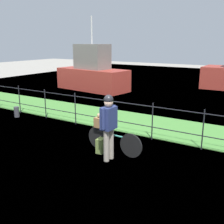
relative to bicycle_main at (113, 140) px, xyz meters
The scene contains 11 objects.
ground_plane 1.13m from the bicycle_main, 161.71° to the right, with size 60.00×60.00×0.00m, color gray.
grass_strip 2.98m from the bicycle_main, 110.20° to the left, with size 27.00×2.40×0.03m, color #478438.
harbor_water 10.46m from the bicycle_main, 95.62° to the left, with size 30.00×30.00×0.00m, color slate.
iron_fence 1.81m from the bicycle_main, 124.95° to the left, with size 18.04×0.04×1.15m.
bicycle_main is the anchor object (origin of this frame).
wooden_crate 0.59m from the bicycle_main, behind, with size 0.36×0.24×0.27m, color brown.
terrier_dog 0.74m from the bicycle_main, behind, with size 0.32×0.15×0.18m.
cyclist_person 0.82m from the bicycle_main, 71.89° to the right, with size 0.28×0.54×1.68m.
backpack_on_paving 0.36m from the bicycle_main, 146.65° to the right, with size 0.28×0.18×0.40m, color olive.
mooring_bollard 5.22m from the bicycle_main, 169.36° to the left, with size 0.20×0.20×0.41m, color #38383D.
moored_boat_mid 9.95m from the bicycle_main, 129.39° to the left, with size 4.80×2.34×4.37m.
Camera 1 is at (4.63, -5.45, 2.92)m, focal length 43.29 mm.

